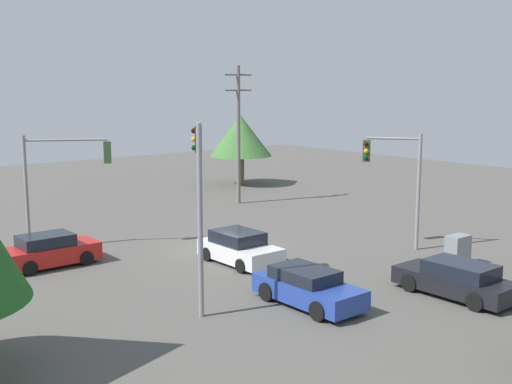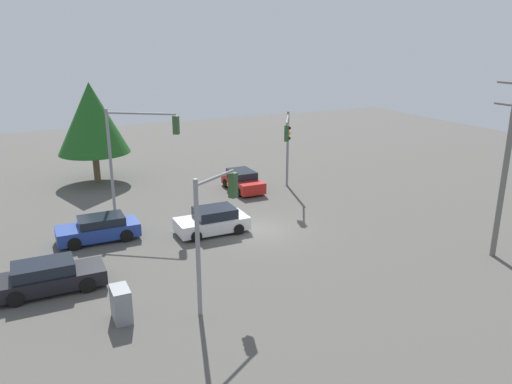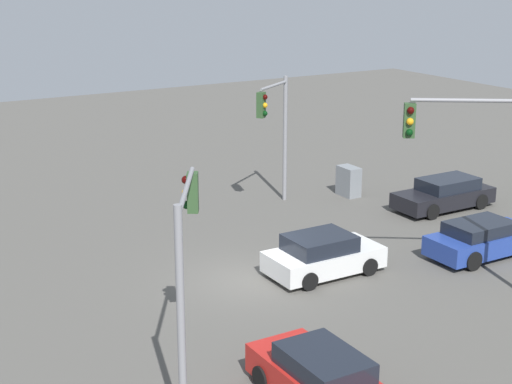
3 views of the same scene
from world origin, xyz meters
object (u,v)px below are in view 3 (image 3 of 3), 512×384
object	(u,v)px
sedan_white	(323,255)
traffic_signal_aux	(276,121)
sedan_blue	(482,239)
traffic_signal_main	(491,160)
traffic_signal_cross	(186,253)
sedan_dark	(444,194)
electrical_cabinet	(349,181)
sedan_red	(320,378)

from	to	relation	value
sedan_white	traffic_signal_aux	xyz separation A→B (m)	(7.45, -2.70, 3.12)
sedan_blue	traffic_signal_main	bearing A→B (deg)	-46.81
sedan_blue	sedan_white	bearing A→B (deg)	-104.62
sedan_white	traffic_signal_cross	bearing A→B (deg)	-56.55
sedan_dark	traffic_signal_main	xyz separation A→B (m)	(-7.65, 5.74, 3.90)
traffic_signal_main	electrical_cabinet	bearing A→B (deg)	-72.37
traffic_signal_cross	electrical_cabinet	distance (m)	18.73
traffic_signal_main	sedan_white	bearing A→B (deg)	-19.82
sedan_white	electrical_cabinet	distance (m)	9.62
sedan_red	traffic_signal_cross	distance (m)	4.47
sedan_blue	traffic_signal_cross	size ratio (longest dim) A/B	0.78
traffic_signal_main	traffic_signal_aux	distance (m)	11.74
sedan_dark	sedan_white	world-z (taller)	sedan_white
sedan_blue	sedan_white	size ratio (longest dim) A/B	1.07
sedan_red	traffic_signal_cross	size ratio (longest dim) A/B	0.73
sedan_dark	traffic_signal_aux	xyz separation A→B (m)	(4.06, 6.14, 3.14)
sedan_red	electrical_cabinet	size ratio (longest dim) A/B	2.96
sedan_blue	sedan_dark	bearing A→B (deg)	149.94
sedan_dark	sedan_white	xyz separation A→B (m)	(-3.39, 8.85, 0.02)
sedan_white	traffic_signal_cross	world-z (taller)	traffic_signal_cross
sedan_dark	traffic_signal_main	distance (m)	10.33
sedan_white	traffic_signal_main	bearing A→B (deg)	36.06
traffic_signal_main	traffic_signal_cross	world-z (taller)	traffic_signal_main
sedan_red	traffic_signal_cross	bearing A→B (deg)	145.31
sedan_white	electrical_cabinet	bearing A→B (deg)	137.72
traffic_signal_main	sedan_red	bearing A→B (deg)	51.51
sedan_white	sedan_red	size ratio (longest dim) A/B	0.99
traffic_signal_cross	sedan_blue	bearing A→B (deg)	-45.36
sedan_red	sedan_dark	bearing A→B (deg)	36.49
traffic_signal_main	traffic_signal_aux	bearing A→B (deg)	-53.93
electrical_cabinet	sedan_dark	bearing A→B (deg)	-147.55
sedan_dark	traffic_signal_aux	world-z (taller)	traffic_signal_aux
traffic_signal_main	electrical_cabinet	size ratio (longest dim) A/B	4.85
traffic_signal_aux	sedan_dark	bearing A→B (deg)	112.54
sedan_blue	traffic_signal_main	xyz separation A→B (m)	(-2.70, 2.88, 3.90)
traffic_signal_main	traffic_signal_cross	size ratio (longest dim) A/B	1.20
sedan_dark	traffic_signal_main	world-z (taller)	traffic_signal_main
sedan_dark	electrical_cabinet	xyz separation A→B (m)	(3.73, 2.37, 0.02)
sedan_blue	sedan_white	distance (m)	6.18
traffic_signal_aux	traffic_signal_main	bearing A→B (deg)	57.93
traffic_signal_cross	electrical_cabinet	xyz separation A→B (m)	(12.07, -13.97, -3.15)
sedan_white	electrical_cabinet	xyz separation A→B (m)	(7.12, -6.47, 0.00)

